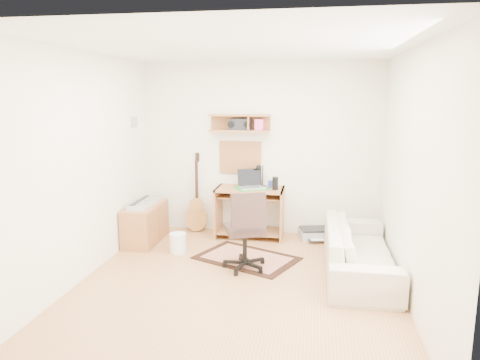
% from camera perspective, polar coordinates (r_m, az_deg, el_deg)
% --- Properties ---
extents(floor, '(3.60, 4.00, 0.01)m').
position_cam_1_polar(floor, '(5.20, -0.30, -13.21)').
color(floor, tan).
rests_on(floor, ground).
extents(ceiling, '(3.60, 4.00, 0.01)m').
position_cam_1_polar(ceiling, '(4.77, -0.33, 16.75)').
color(ceiling, white).
rests_on(ceiling, ground).
extents(back_wall, '(3.60, 0.01, 2.60)m').
position_cam_1_polar(back_wall, '(6.78, 2.60, 3.97)').
color(back_wall, white).
rests_on(back_wall, ground).
extents(left_wall, '(0.01, 4.00, 2.60)m').
position_cam_1_polar(left_wall, '(5.42, -19.47, 1.58)').
color(left_wall, white).
rests_on(left_wall, ground).
extents(right_wall, '(0.01, 4.00, 2.60)m').
position_cam_1_polar(right_wall, '(4.85, 21.20, 0.42)').
color(right_wall, white).
rests_on(right_wall, ground).
extents(wall_shelf, '(0.90, 0.25, 0.26)m').
position_cam_1_polar(wall_shelf, '(6.66, -0.09, 7.31)').
color(wall_shelf, '#B16F3E').
rests_on(wall_shelf, back_wall).
extents(cork_board, '(0.64, 0.03, 0.49)m').
position_cam_1_polar(cork_board, '(6.81, 0.05, 2.91)').
color(cork_board, tan).
rests_on(cork_board, back_wall).
extents(wall_photo, '(0.02, 0.20, 0.15)m').
position_cam_1_polar(wall_photo, '(6.71, -13.38, 7.22)').
color(wall_photo, '#4C8CBF').
rests_on(wall_photo, left_wall).
extents(desk, '(1.00, 0.55, 0.75)m').
position_cam_1_polar(desk, '(6.70, 1.26, -4.18)').
color(desk, '#B16F3E').
rests_on(desk, floor).
extents(laptop, '(0.48, 0.48, 0.28)m').
position_cam_1_polar(laptop, '(6.56, 1.53, 0.10)').
color(laptop, silver).
rests_on(laptop, desk).
extents(speaker, '(0.09, 0.09, 0.19)m').
position_cam_1_polar(speaker, '(6.50, 4.53, -0.42)').
color(speaker, black).
rests_on(speaker, desk).
extents(desk_lamp, '(0.11, 0.11, 0.33)m').
position_cam_1_polar(desk_lamp, '(6.69, 2.91, 0.55)').
color(desk_lamp, black).
rests_on(desk_lamp, desk).
extents(pencil_cup, '(0.07, 0.07, 0.10)m').
position_cam_1_polar(pencil_cup, '(6.66, 3.89, -0.51)').
color(pencil_cup, '#2F398D').
rests_on(pencil_cup, desk).
extents(boombox, '(0.32, 0.15, 0.17)m').
position_cam_1_polar(boombox, '(6.65, -0.01, 7.13)').
color(boombox, black).
rests_on(boombox, wall_shelf).
extents(rug, '(1.47, 1.27, 0.02)m').
position_cam_1_polar(rug, '(5.93, 0.86, -9.93)').
color(rug, beige).
rests_on(rug, floor).
extents(task_chair, '(0.66, 0.66, 1.01)m').
position_cam_1_polar(task_chair, '(5.46, 0.62, -6.30)').
color(task_chair, '#31211D').
rests_on(task_chair, floor).
extents(cabinet, '(0.40, 0.90, 0.55)m').
position_cam_1_polar(cabinet, '(6.65, -12.02, -5.44)').
color(cabinet, '#B16F3E').
rests_on(cabinet, floor).
extents(music_keyboard, '(0.23, 0.74, 0.06)m').
position_cam_1_polar(music_keyboard, '(6.57, -12.13, -2.87)').
color(music_keyboard, '#B2B5BA').
rests_on(music_keyboard, cabinet).
extents(guitar, '(0.37, 0.29, 1.24)m').
position_cam_1_polar(guitar, '(6.94, -5.67, -1.62)').
color(guitar, '#B87A38').
rests_on(guitar, floor).
extents(waste_basket, '(0.25, 0.25, 0.27)m').
position_cam_1_polar(waste_basket, '(6.17, -7.92, -7.97)').
color(waste_basket, white).
rests_on(waste_basket, floor).
extents(printer, '(0.47, 0.41, 0.16)m').
position_cam_1_polar(printer, '(6.76, 9.43, -6.74)').
color(printer, '#A5A8AA').
rests_on(printer, floor).
extents(sofa, '(0.58, 1.98, 0.77)m').
position_cam_1_polar(sofa, '(5.56, 15.04, -7.63)').
color(sofa, beige).
rests_on(sofa, floor).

